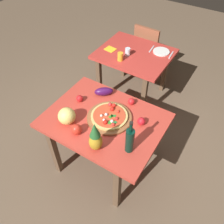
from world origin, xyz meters
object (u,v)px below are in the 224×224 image
Objects in this scene: bell_pepper at (76,129)px; tomato_by_bottle at (141,121)px; pineapple_left at (95,138)px; tomato_at_corner at (131,101)px; napkin_folded at (110,49)px; wine_bottle at (130,140)px; dinner_plate at (161,52)px; display_table at (104,125)px; pizza_board at (109,118)px; eggplant at (104,91)px; drinking_glass_juice at (120,57)px; knife_utensil at (171,55)px; fork_utensil at (152,49)px; background_table at (134,60)px; tomato_near_board at (80,98)px; dining_chair at (148,47)px; pizza at (109,116)px; drinking_glass_water at (128,52)px; melon at (67,116)px.

bell_pepper is 1.39× the size of tomato_by_bottle.
pineapple_left is 0.66m from tomato_at_corner.
wine_bottle is at bearing -52.05° from napkin_folded.
dinner_plate is at bearing 94.58° from pineapple_left.
pizza_board reaches higher than display_table.
wine_bottle is 1.81× the size of eggplant.
dinner_plate is at bearing 50.73° from drinking_glass_juice.
knife_utensil is 1.29× the size of napkin_folded.
tomato_by_bottle reaches higher than fork_utensil.
knife_utensil is (0.44, 0.20, 0.12)m from background_table.
wine_bottle reaches higher than tomato_near_board.
dining_chair reaches higher than bell_pepper.
dining_chair is 2.15m from bell_pepper.
knife_utensil is (0.51, -0.43, 0.26)m from dining_chair.
dining_chair reaches higher than display_table.
drinking_glass_water is (-0.40, 1.08, 0.01)m from pizza.
background_table is at bearing -132.53° from fork_utensil.
eggplant is 0.91× the size of dinner_plate.
pineapple_left is 1.78× the size of knife_utensil.
wine_bottle reaches higher than knife_utensil.
pizza_board is at bearing -65.50° from drinking_glass_juice.
pizza is 1.38m from dinner_plate.
wine_bottle is 2.01× the size of knife_utensil.
dining_chair reaches higher than background_table.
bell_pepper is at bearing -117.45° from pizza_board.
napkin_folded is at bearing 133.87° from tomato_at_corner.
tomato_by_bottle is (0.30, 0.10, -0.00)m from pizza.
display_table is 1.88m from dining_chair.
wine_bottle reaches higher than dinner_plate.
pizza_board is 2.44× the size of fork_utensil.
melon is 1.68m from knife_utensil.
background_table is 2.65× the size of wine_bottle.
tomato_at_corner is at bearing -80.35° from fork_utensil.
pizza_board is 0.36m from eggplant.
drinking_glass_water is at bearing 0.52° from napkin_folded.
melon reaches higher than tomato_by_bottle.
bell_pepper is 1.69m from fork_utensil.
pineapple_left is at bearing -151.64° from wine_bottle.
tomato_at_corner is at bearing 69.57° from display_table.
tomato_near_board is 0.69× the size of drinking_glass_juice.
dinner_plate is (0.35, 1.33, -0.03)m from tomato_near_board.
background_table is 0.31m from drinking_glass_juice.
wine_bottle is at bearing -63.74° from background_table.
tomato_near_board is at bearing 123.74° from bell_pepper.
eggplant is at bearing -110.79° from knife_utensil.
melon is 0.68m from tomato_at_corner.
background_table is at bearing 97.17° from bell_pepper.
pizza is 0.31m from tomato_at_corner.
tomato_near_board is at bearing 93.07° from dining_chair.
tomato_at_corner is 0.81m from drinking_glass_juice.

